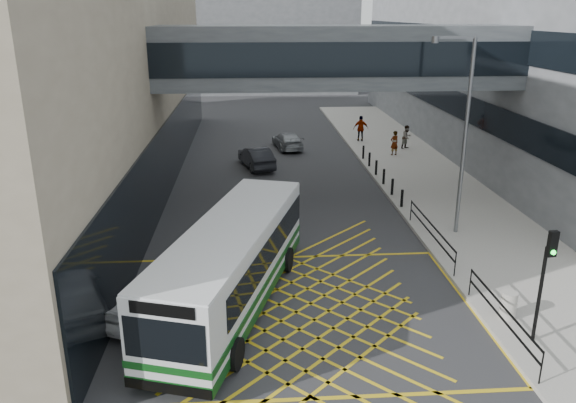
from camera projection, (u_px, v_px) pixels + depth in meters
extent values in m
plane|color=#333335|center=(296.00, 312.00, 18.93)|extent=(120.00, 120.00, 0.00)
cube|color=black|center=(173.00, 148.00, 33.02)|extent=(0.10, 41.50, 4.00)
cube|color=black|center=(431.00, 93.00, 41.12)|extent=(0.10, 43.50, 1.60)
cube|color=black|center=(436.00, 36.00, 39.84)|extent=(0.10, 43.50, 1.60)
cube|color=slate|center=(243.00, 17.00, 72.63)|extent=(28.00, 16.00, 18.00)
cube|color=#4D5257|center=(337.00, 57.00, 28.07)|extent=(20.00, 4.00, 3.00)
cube|color=black|center=(343.00, 60.00, 26.16)|extent=(19.50, 0.06, 1.60)
cube|color=black|center=(331.00, 54.00, 29.98)|extent=(19.50, 0.06, 1.60)
cube|color=#AAA59C|center=(425.00, 180.00, 33.67)|extent=(6.00, 54.00, 0.16)
cube|color=gold|center=(296.00, 312.00, 18.92)|extent=(12.00, 9.00, 0.01)
cube|color=silver|center=(232.00, 262.00, 18.85)|extent=(5.38, 10.80, 2.59)
cube|color=#0D4113|center=(233.00, 292.00, 19.22)|extent=(5.43, 10.85, 0.33)
cube|color=#0D4113|center=(233.00, 279.00, 19.05)|extent=(5.45, 10.85, 0.21)
cube|color=black|center=(237.00, 246.00, 19.28)|extent=(5.04, 9.53, 1.01)
cube|color=black|center=(165.00, 340.00, 13.92)|extent=(2.13, 0.72, 1.15)
cube|color=black|center=(162.00, 310.00, 13.63)|extent=(1.67, 0.56, 0.34)
cube|color=silver|center=(231.00, 226.00, 18.44)|extent=(5.33, 10.70, 0.10)
cube|color=black|center=(168.00, 388.00, 14.35)|extent=(2.32, 0.79, 0.29)
cube|color=black|center=(272.00, 236.00, 24.10)|extent=(2.32, 0.79, 0.29)
cylinder|color=black|center=(156.00, 343.00, 16.29)|extent=(0.54, 1.00, 0.96)
cylinder|color=black|center=(235.00, 354.00, 15.77)|extent=(0.54, 1.00, 0.96)
cylinder|color=black|center=(228.00, 254.00, 22.32)|extent=(0.54, 1.00, 0.96)
cylinder|color=black|center=(288.00, 260.00, 21.80)|extent=(0.54, 1.00, 0.96)
imported|color=white|center=(161.00, 293.00, 18.62)|extent=(3.69, 5.21, 1.54)
imported|color=black|center=(256.00, 157.00, 36.38)|extent=(2.81, 4.69, 1.38)
imported|color=gray|center=(288.00, 140.00, 41.52)|extent=(2.38, 4.40, 1.30)
cylinder|color=black|center=(540.00, 295.00, 16.53)|extent=(0.12, 0.12, 3.07)
cube|color=black|center=(553.00, 244.00, 15.79)|extent=(0.27, 0.19, 0.77)
sphere|color=#19E533|center=(553.00, 252.00, 15.78)|extent=(0.16, 0.16, 0.14)
cylinder|color=slate|center=(465.00, 140.00, 24.10)|extent=(0.18, 0.18, 8.49)
cube|color=slate|center=(456.00, 37.00, 22.63)|extent=(1.70, 0.22, 0.11)
cylinder|color=slate|center=(435.00, 40.00, 22.55)|extent=(0.32, 0.32, 0.27)
cylinder|color=#ADA89E|center=(508.00, 305.00, 18.15)|extent=(0.53, 0.53, 0.91)
cube|color=black|center=(503.00, 306.00, 17.09)|extent=(0.05, 5.00, 0.05)
cube|color=black|center=(501.00, 318.00, 17.21)|extent=(0.05, 5.00, 0.05)
cube|color=black|center=(431.00, 224.00, 23.70)|extent=(0.05, 6.00, 0.05)
cube|color=black|center=(431.00, 233.00, 23.83)|extent=(0.05, 6.00, 0.05)
cylinder|color=black|center=(541.00, 368.00, 14.87)|extent=(0.04, 0.04, 1.00)
cylinder|color=black|center=(470.00, 282.00, 19.59)|extent=(0.04, 0.04, 1.00)
cylinder|color=black|center=(455.00, 264.00, 21.01)|extent=(0.04, 0.04, 1.00)
cylinder|color=black|center=(411.00, 210.00, 26.68)|extent=(0.04, 0.04, 1.00)
cylinder|color=black|center=(402.00, 198.00, 28.60)|extent=(0.14, 0.14, 0.90)
cylinder|color=black|center=(392.00, 187.00, 30.49)|extent=(0.14, 0.14, 0.90)
cylinder|color=black|center=(384.00, 177.00, 32.38)|extent=(0.14, 0.14, 0.90)
cylinder|color=black|center=(376.00, 167.00, 34.27)|extent=(0.14, 0.14, 0.90)
cylinder|color=black|center=(369.00, 159.00, 36.16)|extent=(0.14, 0.14, 0.90)
cylinder|color=black|center=(363.00, 152.00, 38.05)|extent=(0.14, 0.14, 0.90)
imported|color=gray|center=(394.00, 143.00, 38.87)|extent=(0.80, 0.70, 1.69)
imported|color=gray|center=(407.00, 137.00, 40.78)|extent=(0.95, 0.85, 1.69)
imported|color=gray|center=(361.00, 129.00, 43.10)|extent=(1.20, 0.67, 1.94)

